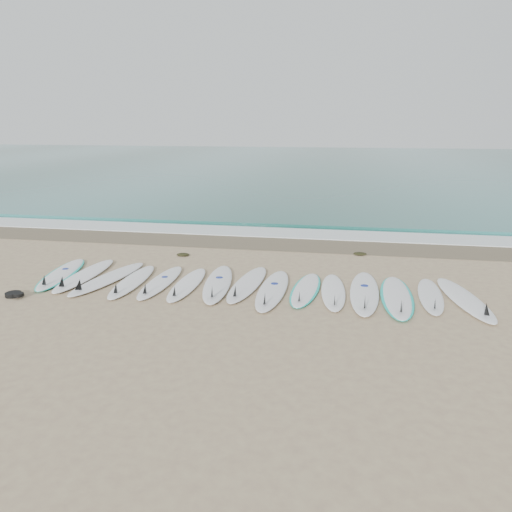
% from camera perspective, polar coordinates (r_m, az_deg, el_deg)
% --- Properties ---
extents(ground, '(120.00, 120.00, 0.00)m').
position_cam_1_polar(ground, '(10.78, -1.16, -3.68)').
color(ground, tan).
extents(ocean, '(120.00, 55.00, 0.03)m').
position_cam_1_polar(ocean, '(42.68, 7.70, 10.37)').
color(ocean, '#286A65').
rests_on(ocean, ground).
extents(wet_sand_band, '(120.00, 1.80, 0.01)m').
position_cam_1_polar(wet_sand_band, '(14.66, 2.03, 1.44)').
color(wet_sand_band, brown).
rests_on(wet_sand_band, ground).
extents(foam_band, '(120.00, 1.40, 0.04)m').
position_cam_1_polar(foam_band, '(16.01, 2.76, 2.66)').
color(foam_band, silver).
rests_on(foam_band, ground).
extents(wave_crest, '(120.00, 1.00, 0.10)m').
position_cam_1_polar(wave_crest, '(17.46, 3.42, 3.80)').
color(wave_crest, '#286A65').
rests_on(wave_crest, ground).
extents(surfboard_0, '(1.05, 2.64, 0.33)m').
position_cam_1_polar(surfboard_0, '(12.44, -21.42, -1.92)').
color(surfboard_0, white).
rests_on(surfboard_0, ground).
extents(surfboard_1, '(0.58, 2.67, 0.34)m').
position_cam_1_polar(surfboard_1, '(12.11, -19.11, -2.11)').
color(surfboard_1, white).
rests_on(surfboard_1, ground).
extents(surfboard_2, '(1.01, 2.76, 0.35)m').
position_cam_1_polar(surfboard_2, '(11.70, -16.71, -2.49)').
color(surfboard_2, white).
rests_on(surfboard_2, ground).
extents(surfboard_3, '(0.62, 2.48, 0.31)m').
position_cam_1_polar(surfboard_3, '(11.36, -14.06, -2.86)').
color(surfboard_3, white).
rests_on(surfboard_3, ground).
extents(surfboard_4, '(0.52, 2.45, 0.31)m').
position_cam_1_polar(surfboard_4, '(11.18, -10.94, -2.97)').
color(surfboard_4, white).
rests_on(surfboard_4, ground).
extents(surfboard_5, '(0.54, 2.41, 0.31)m').
position_cam_1_polar(surfboard_5, '(10.94, -7.95, -3.25)').
color(surfboard_5, white).
rests_on(surfboard_5, ground).
extents(surfboard_6, '(0.94, 2.78, 0.35)m').
position_cam_1_polar(surfboard_6, '(10.90, -4.42, -3.17)').
color(surfboard_6, white).
rests_on(surfboard_6, ground).
extents(surfboard_7, '(0.72, 2.65, 0.34)m').
position_cam_1_polar(surfboard_7, '(10.85, -1.06, -3.23)').
color(surfboard_7, silver).
rests_on(surfboard_7, ground).
extents(surfboard_8, '(0.58, 2.74, 0.35)m').
position_cam_1_polar(surfboard_8, '(10.46, 1.85, -3.92)').
color(surfboard_8, white).
rests_on(surfboard_8, ground).
extents(surfboard_9, '(0.71, 2.36, 0.29)m').
position_cam_1_polar(surfboard_9, '(10.60, 5.67, -3.83)').
color(surfboard_9, white).
rests_on(surfboard_9, ground).
extents(surfboard_10, '(0.63, 2.42, 0.31)m').
position_cam_1_polar(surfboard_10, '(10.50, 8.83, -4.07)').
color(surfboard_10, white).
rests_on(surfboard_10, ground).
extents(surfboard_11, '(0.66, 2.87, 0.36)m').
position_cam_1_polar(surfboard_11, '(10.55, 12.28, -4.10)').
color(surfboard_11, white).
rests_on(surfboard_11, ground).
extents(surfboard_12, '(0.68, 2.69, 0.34)m').
position_cam_1_polar(surfboard_12, '(10.50, 15.81, -4.50)').
color(surfboard_12, white).
rests_on(surfboard_12, ground).
extents(surfboard_13, '(0.62, 2.33, 0.29)m').
position_cam_1_polar(surfboard_13, '(10.74, 19.34, -4.34)').
color(surfboard_13, silver).
rests_on(surfboard_13, ground).
extents(surfboard_14, '(1.01, 2.75, 0.34)m').
position_cam_1_polar(surfboard_14, '(10.78, 22.85, -4.58)').
color(surfboard_14, white).
rests_on(surfboard_14, ground).
extents(seaweed_near, '(0.35, 0.27, 0.07)m').
position_cam_1_polar(seaweed_near, '(13.47, -8.35, 0.17)').
color(seaweed_near, black).
rests_on(seaweed_near, ground).
extents(seaweed_far, '(0.35, 0.27, 0.07)m').
position_cam_1_polar(seaweed_far, '(13.69, 11.79, 0.26)').
color(seaweed_far, black).
rests_on(seaweed_far, ground).
extents(leash_coil, '(0.46, 0.36, 0.11)m').
position_cam_1_polar(leash_coil, '(11.37, -25.88, -3.97)').
color(leash_coil, black).
rests_on(leash_coil, ground).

